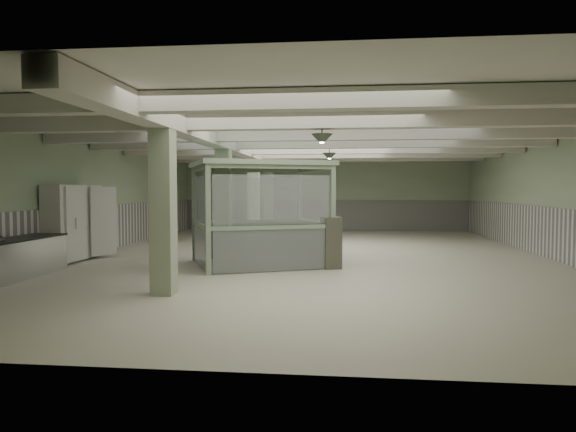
# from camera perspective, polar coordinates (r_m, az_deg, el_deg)

# --- Properties ---
(floor) EXTENTS (20.00, 20.00, 0.00)m
(floor) POSITION_cam_1_polar(r_m,az_deg,el_deg) (15.67, 2.68, -4.47)
(floor) COLOR beige
(floor) RESTS_ON ground
(ceiling) EXTENTS (14.00, 20.00, 0.02)m
(ceiling) POSITION_cam_1_polar(r_m,az_deg,el_deg) (15.62, 2.71, 8.74)
(ceiling) COLOR white
(ceiling) RESTS_ON wall_back
(wall_back) EXTENTS (14.00, 0.02, 3.60)m
(wall_back) POSITION_cam_1_polar(r_m,az_deg,el_deg) (25.53, 4.05, 2.46)
(wall_back) COLOR #A1B994
(wall_back) RESTS_ON floor
(wall_front) EXTENTS (14.00, 0.02, 3.60)m
(wall_front) POSITION_cam_1_polar(r_m,az_deg,el_deg) (5.59, -3.50, 0.56)
(wall_front) COLOR #A1B994
(wall_front) RESTS_ON floor
(wall_left) EXTENTS (0.02, 20.00, 3.60)m
(wall_left) POSITION_cam_1_polar(r_m,az_deg,el_deg) (17.43, -20.96, 2.02)
(wall_left) COLOR #A1B994
(wall_left) RESTS_ON floor
(wall_right) EXTENTS (0.02, 20.00, 3.60)m
(wall_right) POSITION_cam_1_polar(r_m,az_deg,el_deg) (16.66, 27.51, 1.84)
(wall_right) COLOR #A1B994
(wall_right) RESTS_ON floor
(wainscot_left) EXTENTS (0.05, 19.90, 1.50)m
(wainscot_left) POSITION_cam_1_polar(r_m,az_deg,el_deg) (17.46, -20.82, -1.42)
(wainscot_left) COLOR silver
(wainscot_left) RESTS_ON floor
(wainscot_right) EXTENTS (0.05, 19.90, 1.50)m
(wainscot_right) POSITION_cam_1_polar(r_m,az_deg,el_deg) (16.69, 27.34, -1.76)
(wainscot_right) COLOR silver
(wainscot_right) RESTS_ON floor
(wainscot_back) EXTENTS (13.90, 0.05, 1.50)m
(wainscot_back) POSITION_cam_1_polar(r_m,az_deg,el_deg) (25.54, 4.04, 0.10)
(wainscot_back) COLOR silver
(wainscot_back) RESTS_ON floor
(girder) EXTENTS (0.45, 19.90, 0.40)m
(girder) POSITION_cam_1_polar(r_m,az_deg,el_deg) (15.94, -6.38, 7.81)
(girder) COLOR beige
(girder) RESTS_ON ceiling
(beam_a) EXTENTS (13.90, 0.35, 0.32)m
(beam_a) POSITION_cam_1_polar(r_m,az_deg,el_deg) (8.18, -0.53, 12.73)
(beam_a) COLOR beige
(beam_a) RESTS_ON ceiling
(beam_b) EXTENTS (13.90, 0.35, 0.32)m
(beam_b) POSITION_cam_1_polar(r_m,az_deg,el_deg) (10.64, 1.06, 10.46)
(beam_b) COLOR beige
(beam_b) RESTS_ON ceiling
(beam_c) EXTENTS (13.90, 0.35, 0.32)m
(beam_c) POSITION_cam_1_polar(r_m,az_deg,el_deg) (13.12, 2.04, 9.05)
(beam_c) COLOR beige
(beam_c) RESTS_ON ceiling
(beam_d) EXTENTS (13.90, 0.35, 0.32)m
(beam_d) POSITION_cam_1_polar(r_m,az_deg,el_deg) (15.60, 2.71, 8.08)
(beam_d) COLOR beige
(beam_d) RESTS_ON ceiling
(beam_e) EXTENTS (13.90, 0.35, 0.32)m
(beam_e) POSITION_cam_1_polar(r_m,az_deg,el_deg) (18.09, 3.19, 7.38)
(beam_e) COLOR beige
(beam_e) RESTS_ON ceiling
(beam_f) EXTENTS (13.90, 0.35, 0.32)m
(beam_f) POSITION_cam_1_polar(r_m,az_deg,el_deg) (20.58, 3.55, 6.85)
(beam_f) COLOR beige
(beam_f) RESTS_ON ceiling
(beam_g) EXTENTS (13.90, 0.35, 0.32)m
(beam_g) POSITION_cam_1_polar(r_m,az_deg,el_deg) (23.07, 3.84, 6.43)
(beam_g) COLOR beige
(beam_g) RESTS_ON ceiling
(column_a) EXTENTS (0.42, 0.42, 3.60)m
(column_a) POSITION_cam_1_polar(r_m,az_deg,el_deg) (10.12, -13.72, 1.57)
(column_a) COLOR #98A887
(column_a) RESTS_ON floor
(column_b) EXTENTS (0.42, 0.42, 3.60)m
(column_b) POSITION_cam_1_polar(r_m,az_deg,el_deg) (14.91, -7.18, 2.07)
(column_b) COLOR #98A887
(column_b) RESTS_ON floor
(column_c) EXTENTS (0.42, 0.42, 3.60)m
(column_c) POSITION_cam_1_polar(r_m,az_deg,el_deg) (19.81, -3.84, 2.31)
(column_c) COLOR #98A887
(column_c) RESTS_ON floor
(column_d) EXTENTS (0.42, 0.42, 3.60)m
(column_d) POSITION_cam_1_polar(r_m,az_deg,el_deg) (23.76, -2.17, 2.43)
(column_d) COLOR #98A887
(column_d) RESTS_ON floor
(pendant_front) EXTENTS (0.44, 0.44, 0.22)m
(pendant_front) POSITION_cam_1_polar(r_m,az_deg,el_deg) (10.57, 3.79, 8.49)
(pendant_front) COLOR #344332
(pendant_front) RESTS_ON ceiling
(pendant_mid) EXTENTS (0.44, 0.44, 0.22)m
(pendant_mid) POSITION_cam_1_polar(r_m,az_deg,el_deg) (16.05, 4.61, 6.61)
(pendant_mid) COLOR #344332
(pendant_mid) RESTS_ON ceiling
(pendant_back) EXTENTS (0.44, 0.44, 0.22)m
(pendant_back) POSITION_cam_1_polar(r_m,az_deg,el_deg) (21.04, 4.98, 5.75)
(pendant_back) COLOR #344332
(pendant_back) RESTS_ON ceiling
(walkin_cooler) EXTENTS (0.96, 2.31, 2.12)m
(walkin_cooler) POSITION_cam_1_polar(r_m,az_deg,el_deg) (15.70, -22.66, -0.81)
(walkin_cooler) COLOR silver
(walkin_cooler) RESTS_ON floor
(guard_booth) EXTENTS (4.28, 4.01, 2.76)m
(guard_booth) POSITION_cam_1_polar(r_m,az_deg,el_deg) (13.80, -3.19, 2.19)
(guard_booth) COLOR gray
(guard_booth) RESTS_ON floor
(filing_cabinet) EXTENTS (0.59, 0.71, 1.33)m
(filing_cabinet) POSITION_cam_1_polar(r_m,az_deg,el_deg) (13.30, 4.80, -2.94)
(filing_cabinet) COLOR #555749
(filing_cabinet) RESTS_ON floor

